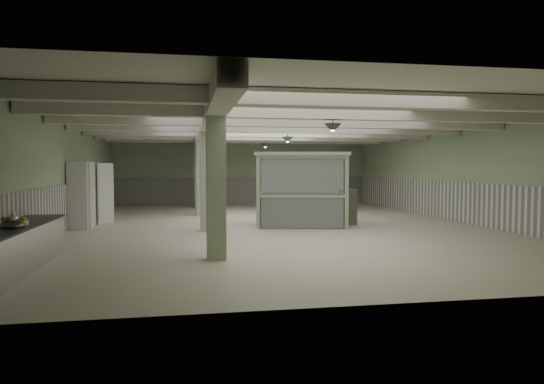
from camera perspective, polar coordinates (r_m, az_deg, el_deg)
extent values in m
plane|color=beige|center=(17.22, 0.54, -3.93)|extent=(20.00, 20.00, 0.00)
cube|color=silver|center=(17.16, 0.54, 8.09)|extent=(14.00, 20.00, 0.02)
cube|color=#A1B591|center=(26.99, -3.40, 2.41)|extent=(14.00, 0.02, 3.60)
cube|color=#A1B591|center=(7.50, 14.83, 0.78)|extent=(14.00, 0.02, 3.60)
cube|color=#A1B591|center=(17.23, -23.00, 1.84)|extent=(0.02, 20.00, 3.60)
cube|color=#A1B591|center=(19.64, 21.06, 1.99)|extent=(0.02, 20.00, 3.60)
cube|color=white|center=(17.28, -22.85, -1.64)|extent=(0.05, 19.90, 1.50)
cube|color=white|center=(19.67, 20.94, -1.07)|extent=(0.05, 19.90, 1.50)
cube|color=white|center=(26.99, -3.39, 0.18)|extent=(13.90, 0.05, 1.50)
cube|color=beige|center=(16.86, -7.91, 7.40)|extent=(0.45, 19.90, 0.40)
cube|color=beige|center=(9.91, 8.74, 10.75)|extent=(13.90, 0.35, 0.32)
cube|color=beige|center=(12.29, 4.92, 9.26)|extent=(13.90, 0.35, 0.32)
cube|color=beige|center=(14.71, 2.37, 8.24)|extent=(13.90, 0.35, 0.32)
cube|color=beige|center=(17.15, 0.54, 7.49)|extent=(13.90, 0.35, 0.32)
cube|color=beige|center=(19.60, -0.82, 6.93)|extent=(13.90, 0.35, 0.32)
cube|color=beige|center=(22.07, -1.88, 6.49)|extent=(13.90, 0.35, 0.32)
cube|color=beige|center=(24.54, -2.72, 6.13)|extent=(13.90, 0.35, 0.32)
cube|color=#9AAA89|center=(10.82, -6.61, 1.51)|extent=(0.42, 0.42, 3.60)
cube|color=#9AAA89|center=(15.81, -7.72, 1.97)|extent=(0.42, 0.42, 3.60)
cube|color=#9AAA89|center=(20.81, -8.31, 2.21)|extent=(0.42, 0.42, 3.60)
cube|color=#9AAA89|center=(24.81, -8.60, 2.33)|extent=(0.42, 0.42, 3.60)
cone|color=#2B392A|center=(12.39, 7.17, 7.48)|extent=(0.44, 0.44, 0.22)
cone|color=#2B392A|center=(17.71, 1.84, 6.15)|extent=(0.44, 0.44, 0.22)
cone|color=#2B392A|center=(22.62, -0.80, 5.46)|extent=(0.44, 0.44, 0.22)
cube|color=silver|center=(10.70, -28.55, -6.16)|extent=(0.85, 5.07, 0.88)
cube|color=black|center=(10.64, -28.61, -3.77)|extent=(0.89, 5.11, 0.04)
cylinder|color=#B2B2B7|center=(10.96, -27.39, -3.25)|extent=(0.33, 0.33, 0.10)
cube|color=silver|center=(18.16, -21.18, -0.13)|extent=(0.63, 2.51, 2.30)
cube|color=silver|center=(17.53, -20.44, -0.22)|extent=(0.06, 0.94, 2.20)
cube|color=silver|center=(18.75, -19.39, -0.01)|extent=(0.45, 0.88, 2.20)
cube|color=silver|center=(17.52, -20.31, -0.22)|extent=(0.02, 0.05, 0.30)
cube|color=silver|center=(18.66, -19.69, -0.02)|extent=(0.02, 0.05, 0.30)
cube|color=#8EA886|center=(16.16, -1.63, -0.03)|extent=(0.14, 0.14, 2.45)
cube|color=#8EA886|center=(18.60, -1.08, 0.37)|extent=(0.14, 0.14, 2.45)
cube|color=#8EA886|center=(16.21, 8.78, -0.05)|extent=(0.14, 0.14, 2.45)
cube|color=#8EA886|center=(18.64, 7.97, 0.35)|extent=(0.14, 0.14, 2.45)
cube|color=#8EA886|center=(17.32, 3.52, 4.42)|extent=(3.70, 3.33, 0.12)
cube|color=silver|center=(16.17, 3.57, -2.43)|extent=(2.68, 0.66, 1.05)
cube|color=silver|center=(16.10, 3.59, 1.94)|extent=(2.68, 0.66, 1.22)
cube|color=silver|center=(18.60, 3.44, -1.71)|extent=(2.68, 0.66, 1.05)
cube|color=silver|center=(18.54, 3.46, 2.08)|extent=(2.68, 0.66, 1.22)
cube|color=silver|center=(17.42, -1.33, -2.03)|extent=(0.55, 2.21, 1.05)
cube|color=silver|center=(17.36, -1.34, 2.02)|extent=(0.55, 2.21, 1.22)
cube|color=silver|center=(17.47, 8.33, -2.05)|extent=(0.55, 2.21, 1.05)
cube|color=silver|center=(17.40, 8.36, 1.99)|extent=(0.55, 2.21, 1.22)
cube|color=#585B4C|center=(17.61, 8.90, -1.72)|extent=(0.57, 0.69, 1.28)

